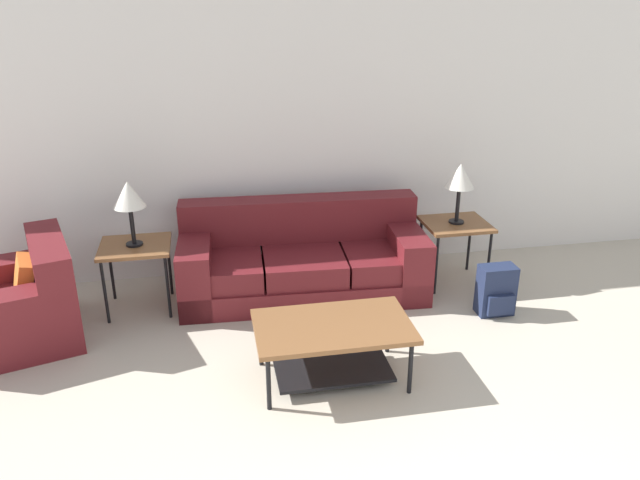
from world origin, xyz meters
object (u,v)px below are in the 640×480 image
Objects in this scene: side_table_left at (135,251)px; table_lamp_left at (129,196)px; side_table_right at (456,228)px; coffee_table at (333,339)px; armchair at (19,306)px; backpack at (496,291)px; table_lamp_right at (460,177)px; couch at (302,262)px.

table_lamp_left is (0.00, 0.00, 0.49)m from side_table_left.
table_lamp_left reaches higher than side_table_right.
coffee_table is 1.98m from side_table_left.
armchair is 0.98m from side_table_left.
backpack is at bearing 23.58° from coffee_table.
side_table_right is at bearing 0.00° from table_lamp_left.
backpack is at bearing -79.52° from table_lamp_right.
couch is 1.61m from table_lamp_right.
table_lamp_right reaches higher than backpack.
backpack is (0.12, -0.67, -0.33)m from side_table_right.
coffee_table is at bearing -43.42° from side_table_left.
armchair is 3.84m from table_lamp_right.
table_lamp_left is 1.28× the size of backpack.
couch is 5.06× the size of backpack.
table_lamp_left is at bearing 21.27° from armchair.
coffee_table is 2.10m from table_lamp_right.
side_table_left is at bearing 180.00° from table_lamp_right.
side_table_left is (-1.43, 1.35, 0.21)m from coffee_table.
side_table_left and side_table_right have the same top height.
coffee_table is at bearing -43.42° from table_lamp_left.
side_table_left is (-1.44, -0.06, 0.24)m from couch.
couch reaches higher than backpack.
table_lamp_left is 2.87m from table_lamp_right.
side_table_left reaches higher than coffee_table.
backpack is (0.12, -0.67, -0.82)m from table_lamp_right.
side_table_right is (1.44, 1.35, 0.21)m from coffee_table.
armchair is 1.08× the size of coffee_table.
coffee_table is 1.71m from backpack.
table_lamp_right is at bearing 0.00° from side_table_left.
couch is 1.46m from side_table_left.
coffee_table is at bearing -136.91° from side_table_right.
armchair is 3.78m from side_table_right.
coffee_table is 1.83× the size of side_table_left.
armchair is 2.11× the size of table_lamp_right.
table_lamp_right is at bearing -2.24° from couch.
armchair is at bearing 175.25° from backpack.
coffee_table is 1.96× the size of table_lamp_left.
side_table_right is at bearing 5.24° from armchair.
table_lamp_right is (2.87, 0.00, 0.00)m from table_lamp_left.
coffee_table is at bearing -156.42° from backpack.
table_lamp_left reaches higher than couch.
coffee_table is at bearing -23.51° from armchair.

